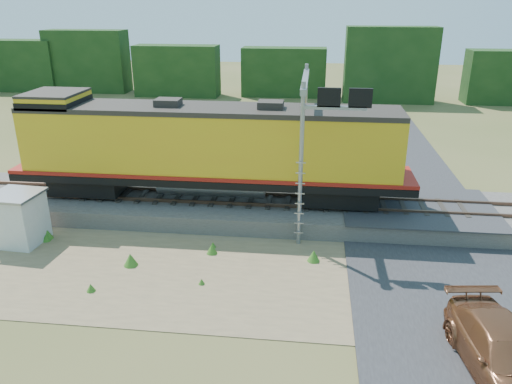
# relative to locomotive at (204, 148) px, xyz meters

# --- Properties ---
(ground) EXTENTS (140.00, 140.00, 0.00)m
(ground) POSITION_rel_locomotive_xyz_m (3.11, -6.00, -3.37)
(ground) COLOR #475123
(ground) RESTS_ON ground
(ballast) EXTENTS (70.00, 5.00, 0.80)m
(ballast) POSITION_rel_locomotive_xyz_m (3.11, -0.00, -2.97)
(ballast) COLOR slate
(ballast) RESTS_ON ground
(rails) EXTENTS (70.00, 1.54, 0.16)m
(rails) POSITION_rel_locomotive_xyz_m (3.11, -0.00, -2.49)
(rails) COLOR brown
(rails) RESTS_ON ballast
(dirt_shoulder) EXTENTS (26.00, 8.00, 0.03)m
(dirt_shoulder) POSITION_rel_locomotive_xyz_m (1.11, -5.50, -3.36)
(dirt_shoulder) COLOR #8C7754
(dirt_shoulder) RESTS_ON ground
(road) EXTENTS (7.00, 66.00, 0.86)m
(road) POSITION_rel_locomotive_xyz_m (10.11, -5.26, -3.29)
(road) COLOR #38383A
(road) RESTS_ON ground
(tree_line_north) EXTENTS (130.00, 3.00, 6.50)m
(tree_line_north) POSITION_rel_locomotive_xyz_m (3.11, 32.00, -0.30)
(tree_line_north) COLOR #153413
(tree_line_north) RESTS_ON ground
(weed_clumps) EXTENTS (15.00, 6.20, 0.56)m
(weed_clumps) POSITION_rel_locomotive_xyz_m (-0.39, -5.90, -3.37)
(weed_clumps) COLOR #3A7421
(weed_clumps) RESTS_ON ground
(locomotive) EXTENTS (18.97, 2.89, 4.89)m
(locomotive) POSITION_rel_locomotive_xyz_m (0.00, 0.00, 0.00)
(locomotive) COLOR black
(locomotive) RESTS_ON rails
(shed) EXTENTS (2.08, 2.08, 2.30)m
(shed) POSITION_rel_locomotive_xyz_m (-7.28, -4.08, -2.21)
(shed) COLOR silver
(shed) RESTS_ON ground
(signal_gantry) EXTENTS (2.76, 6.20, 6.96)m
(signal_gantry) POSITION_rel_locomotive_xyz_m (4.98, -0.66, 1.86)
(signal_gantry) COLOR gray
(signal_gantry) RESTS_ON ground
(car) EXTENTS (2.66, 5.24, 1.46)m
(car) POSITION_rel_locomotive_xyz_m (10.58, -10.31, -2.65)
(car) COLOR brown
(car) RESTS_ON ground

